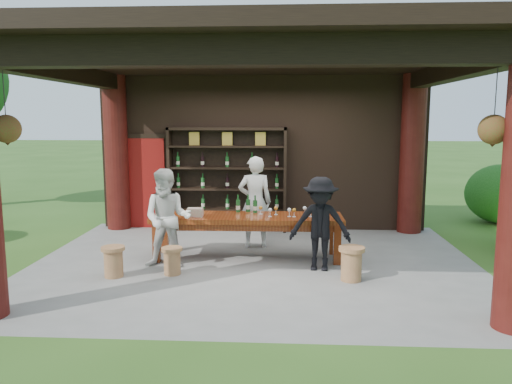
# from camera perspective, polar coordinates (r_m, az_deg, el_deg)

# --- Properties ---
(ground) EXTENTS (90.00, 90.00, 0.00)m
(ground) POSITION_cam_1_polar(r_m,az_deg,el_deg) (8.41, -0.16, -8.18)
(ground) COLOR #2D5119
(ground) RESTS_ON ground
(pavilion) EXTENTS (7.50, 6.00, 3.60)m
(pavilion) POSITION_cam_1_polar(r_m,az_deg,el_deg) (8.49, -0.08, 6.59)
(pavilion) COLOR slate
(pavilion) RESTS_ON ground
(wine_shelf) EXTENTS (2.52, 0.38, 2.21)m
(wine_shelf) POSITION_cam_1_polar(r_m,az_deg,el_deg) (10.64, -3.30, 1.45)
(wine_shelf) COLOR black
(wine_shelf) RESTS_ON ground
(tasting_table) EXTENTS (3.27, 0.89, 0.75)m
(tasting_table) POSITION_cam_1_polar(r_m,az_deg,el_deg) (8.59, -1.01, -3.47)
(tasting_table) COLOR #62230E
(tasting_table) RESTS_ON ground
(stool_near_left) EXTENTS (0.33, 0.33, 0.43)m
(stool_near_left) POSITION_cam_1_polar(r_m,az_deg,el_deg) (7.90, -9.56, -7.69)
(stool_near_left) COLOR brown
(stool_near_left) RESTS_ON ground
(stool_near_right) EXTENTS (0.39, 0.39, 0.51)m
(stool_near_right) POSITION_cam_1_polar(r_m,az_deg,el_deg) (7.63, 10.85, -7.95)
(stool_near_right) COLOR brown
(stool_near_right) RESTS_ON ground
(stool_far_left) EXTENTS (0.36, 0.36, 0.47)m
(stool_far_left) POSITION_cam_1_polar(r_m,az_deg,el_deg) (7.98, -15.98, -7.57)
(stool_far_left) COLOR brown
(stool_far_left) RESTS_ON ground
(host) EXTENTS (0.67, 0.49, 1.71)m
(host) POSITION_cam_1_polar(r_m,az_deg,el_deg) (9.30, -0.12, -1.15)
(host) COLOR silver
(host) RESTS_ON ground
(guest_woman) EXTENTS (0.80, 0.63, 1.61)m
(guest_woman) POSITION_cam_1_polar(r_m,az_deg,el_deg) (8.17, -10.08, -3.00)
(guest_woman) COLOR silver
(guest_woman) RESTS_ON ground
(guest_man) EXTENTS (1.03, 0.68, 1.50)m
(guest_man) POSITION_cam_1_polar(r_m,az_deg,el_deg) (7.96, 7.34, -3.64)
(guest_man) COLOR black
(guest_man) RESTS_ON ground
(table_bottles) EXTENTS (0.39, 0.17, 0.31)m
(table_bottles) POSITION_cam_1_polar(r_m,az_deg,el_deg) (8.85, -1.03, -1.32)
(table_bottles) COLOR #194C1E
(table_bottles) RESTS_ON tasting_table
(table_glasses) EXTENTS (0.93, 0.27, 0.15)m
(table_glasses) POSITION_cam_1_polar(r_m,az_deg,el_deg) (8.54, 3.50, -2.23)
(table_glasses) COLOR silver
(table_glasses) RESTS_ON tasting_table
(napkin_basket) EXTENTS (0.26, 0.18, 0.14)m
(napkin_basket) POSITION_cam_1_polar(r_m,az_deg,el_deg) (8.54, -6.97, -2.32)
(napkin_basket) COLOR #BF6672
(napkin_basket) RESTS_ON tasting_table
(shrubs) EXTENTS (17.72, 8.00, 1.36)m
(shrubs) POSITION_cam_1_polar(r_m,az_deg,el_deg) (9.35, 8.17, -3.14)
(shrubs) COLOR #194C14
(shrubs) RESTS_ON ground
(trees) EXTENTS (21.15, 10.37, 4.80)m
(trees) POSITION_cam_1_polar(r_m,az_deg,el_deg) (10.48, 22.13, 13.11)
(trees) COLOR #3F2819
(trees) RESTS_ON ground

